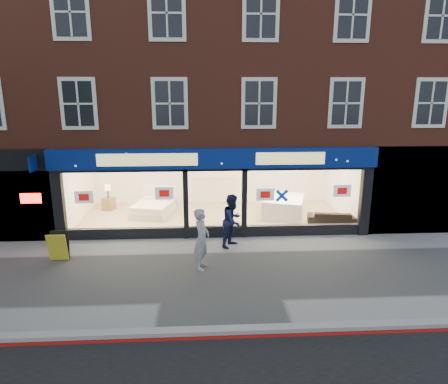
{
  "coord_description": "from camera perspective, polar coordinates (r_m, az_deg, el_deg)",
  "views": [
    {
      "loc": [
        -0.46,
        -10.72,
        5.28
      ],
      "look_at": [
        0.29,
        2.5,
        1.84
      ],
      "focal_mm": 32.0,
      "sensor_mm": 36.0,
      "label": 1
    }
  ],
  "objects": [
    {
      "name": "kerb_stone",
      "position": [
        9.41,
        0.11,
        -19.13
      ],
      "size": [
        60.0,
        0.25,
        0.12
      ],
      "primitive_type": "cube",
      "color": "gray",
      "rests_on": "ground"
    },
    {
      "name": "pedestrian_grey",
      "position": [
        11.99,
        -3.21,
        -6.71
      ],
      "size": [
        0.59,
        0.77,
        1.88
      ],
      "primitive_type": "imported",
      "rotation": [
        0.0,
        0.0,
        1.35
      ],
      "color": "#97989E",
      "rests_on": "ground"
    },
    {
      "name": "pedestrian_blue",
      "position": [
        13.65,
        1.25,
        -4.09
      ],
      "size": [
        1.08,
        1.13,
        1.84
      ],
      "primitive_type": "imported",
      "rotation": [
        0.0,
        0.0,
        0.97
      ],
      "color": "#161B3F",
      "rests_on": "ground"
    },
    {
      "name": "ground",
      "position": [
        11.96,
        -0.71,
        -11.66
      ],
      "size": [
        120.0,
        120.0,
        0.0
      ],
      "primitive_type": "plane",
      "color": "gray",
      "rests_on": "ground"
    },
    {
      "name": "sofa",
      "position": [
        16.23,
        15.13,
        -3.59
      ],
      "size": [
        1.95,
        1.06,
        0.54
      ],
      "primitive_type": "imported",
      "rotation": [
        0.0,
        0.0,
        2.95
      ],
      "color": "black",
      "rests_on": "showroom_floor"
    },
    {
      "name": "display_bed",
      "position": [
        17.18,
        -9.95,
        -2.18
      ],
      "size": [
        1.96,
        2.21,
        1.06
      ],
      "rotation": [
        0.0,
        0.0,
        -0.25
      ],
      "color": "beige",
      "rests_on": "showroom_floor"
    },
    {
      "name": "bedside_table",
      "position": [
        18.28,
        -16.13,
        -1.61
      ],
      "size": [
        0.59,
        0.59,
        0.55
      ],
      "primitive_type": "cube",
      "rotation": [
        0.0,
        0.0,
        -0.41
      ],
      "color": "brown",
      "rests_on": "showroom_floor"
    },
    {
      "name": "building",
      "position": [
        17.72,
        -1.89,
        19.04
      ],
      "size": [
        19.0,
        8.26,
        10.3
      ],
      "color": "brown",
      "rests_on": "ground"
    },
    {
      "name": "showroom_floor",
      "position": [
        16.81,
        -1.51,
        -3.59
      ],
      "size": [
        11.0,
        4.5,
        0.1
      ],
      "primitive_type": "cube",
      "color": "tan",
      "rests_on": "ground"
    },
    {
      "name": "kerb_line",
      "position": [
        9.28,
        0.19,
        -20.09
      ],
      "size": [
        60.0,
        0.1,
        0.01
      ],
      "primitive_type": "cube",
      "color": "#8C0A07",
      "rests_on": "ground"
    },
    {
      "name": "mattress_stack",
      "position": [
        16.93,
        8.52,
        -2.05
      ],
      "size": [
        2.09,
        2.36,
        0.79
      ],
      "rotation": [
        0.0,
        0.0,
        -0.3
      ],
      "color": "white",
      "rests_on": "showroom_floor"
    },
    {
      "name": "a_board",
      "position": [
        13.73,
        -22.56,
        -7.16
      ],
      "size": [
        0.61,
        0.4,
        0.93
      ],
      "primitive_type": "cube",
      "rotation": [
        0.0,
        0.0,
        0.02
      ],
      "color": "gold",
      "rests_on": "ground"
    }
  ]
}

